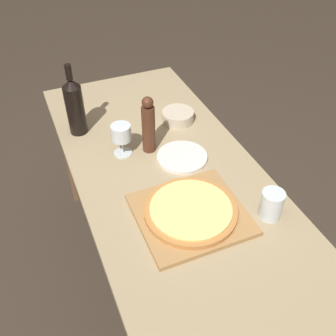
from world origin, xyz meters
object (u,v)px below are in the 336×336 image
Objects in this scene: wine_bottle at (75,106)px; small_bowl at (178,116)px; pizza at (191,210)px; pepper_mill at (148,126)px; wine_glass at (121,134)px.

wine_bottle reaches higher than small_bowl.
small_bowl reaches higher than pizza.
wine_bottle is 0.35m from pepper_mill.
wine_glass reaches higher than small_bowl.
pepper_mill is at bearing -44.96° from wine_bottle.
pepper_mill is 1.74× the size of small_bowl.
wine_glass is (0.13, -0.23, -0.03)m from wine_bottle.
pizza is 0.42m from pepper_mill.
pizza is 1.28× the size of pepper_mill.
wine_glass is (-0.11, 0.02, -0.02)m from pepper_mill.
small_bowl is (0.20, 0.15, -0.10)m from pepper_mill.
pepper_mill is (-0.00, 0.41, 0.09)m from pizza.
wine_glass is at bearing -156.69° from small_bowl.
pepper_mill reaches higher than wine_glass.
wine_bottle is 0.27m from wine_glass.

